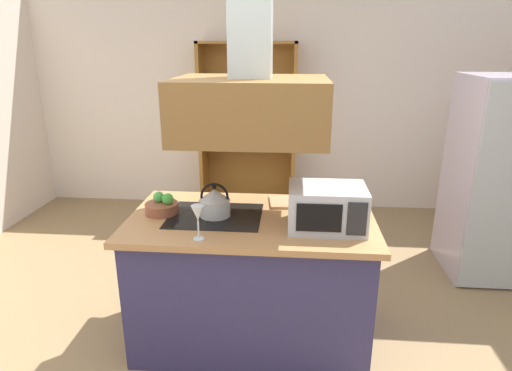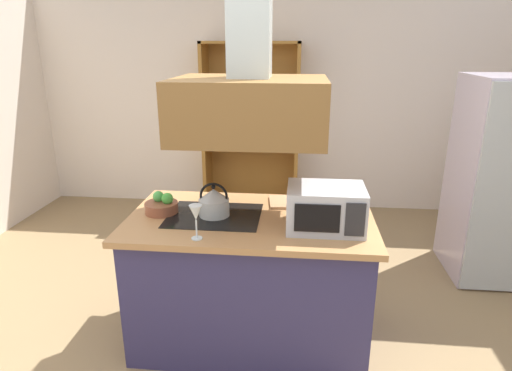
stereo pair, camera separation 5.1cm
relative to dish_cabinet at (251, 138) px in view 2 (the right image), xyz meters
The scene contains 10 objects.
ground_plane 2.94m from the dish_cabinet, 83.33° to the right, with size 7.80×7.80×0.00m, color #90744E.
wall_back 0.61m from the dish_cabinet, 33.26° to the left, with size 6.00×0.12×2.70m, color silver.
kitchen_island 2.54m from the dish_cabinet, 83.69° to the right, with size 1.58×0.92×0.90m.
range_hood 2.64m from the dish_cabinet, 83.69° to the right, with size 0.90×0.70×1.28m.
dish_cabinet is the anchor object (origin of this frame).
kettle 2.49m from the dish_cabinet, 89.13° to the right, with size 0.20×0.20×0.22m.
cutting_board 2.28m from the dish_cabinet, 76.01° to the right, with size 0.34×0.24×0.02m, color tan.
microwave 2.72m from the dish_cabinet, 74.11° to the right, with size 0.46×0.35×0.26m.
wine_glass_on_counter 2.85m from the dish_cabinet, 89.88° to the right, with size 0.08×0.08×0.21m.
fruit_bowl 2.49m from the dish_cabinet, 97.33° to the right, with size 0.22×0.22×0.14m.
Camera 2 is at (0.25, -2.29, 1.97)m, focal length 30.42 mm.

